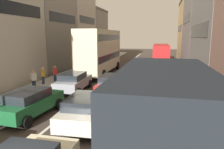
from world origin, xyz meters
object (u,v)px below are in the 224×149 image
removalist_box_truck (163,115)px  sedan_centre_lane_second (86,109)px  bus_far_queue_secondary (161,52)px  wagon_left_lane_second (29,102)px  sedan_left_lane_third (74,81)px  pedestrian_mid_sidewalk (55,73)px  hatchback_centre_lane_third (112,84)px  pedestrian_near_kerb (34,79)px  pedestrian_far_sidewalk (43,75)px  sedan_right_lane_behind_truck (156,92)px  bus_mid_queue_primary (100,50)px

removalist_box_truck → sedan_centre_lane_second: 5.05m
bus_far_queue_secondary → removalist_box_truck: bearing=179.7°
wagon_left_lane_second → sedan_left_lane_third: same height
wagon_left_lane_second → pedestrian_mid_sidewalk: size_ratio=2.66×
sedan_left_lane_third → pedestrian_mid_sidewalk: pedestrian_mid_sidewalk is taller
sedan_centre_lane_second → hatchback_centre_lane_third: same height
sedan_left_lane_third → bus_far_queue_secondary: 22.65m
bus_far_queue_secondary → pedestrian_near_kerb: bus_far_queue_secondary is taller
sedan_centre_lane_second → hatchback_centre_lane_third: bearing=-3.0°
wagon_left_lane_second → hatchback_centre_lane_third: 6.49m
sedan_centre_lane_second → pedestrian_far_sidewalk: 9.84m
sedan_right_lane_behind_truck → pedestrian_far_sidewalk: (-10.06, 3.07, 0.15)m
bus_far_queue_secondary → wagon_left_lane_second: bearing=165.1°
removalist_box_truck → wagon_left_lane_second: bearing=63.9°
bus_mid_queue_primary → pedestrian_near_kerb: bearing=160.4°
removalist_box_truck → pedestrian_mid_sidewalk: removalist_box_truck is taller
sedan_centre_lane_second → hatchback_centre_lane_third: 5.80m
hatchback_centre_lane_third → bus_mid_queue_primary: bearing=20.2°
sedan_left_lane_third → bus_mid_queue_primary: (-0.15, 8.26, 2.03)m
pedestrian_mid_sidewalk → pedestrian_far_sidewalk: 1.29m
sedan_right_lane_behind_truck → bus_far_queue_secondary: size_ratio=0.42×
removalist_box_truck → sedan_left_lane_third: removalist_box_truck is taller
pedestrian_far_sidewalk → sedan_left_lane_third: bearing=157.2°
sedan_right_lane_behind_truck → pedestrian_far_sidewalk: bearing=69.1°
bus_mid_queue_primary → pedestrian_mid_sidewalk: 6.77m
bus_mid_queue_primary → bus_far_queue_secondary: 15.03m
pedestrian_mid_sidewalk → wagon_left_lane_second: bearing=-137.1°
removalist_box_truck → hatchback_centre_lane_third: 9.77m
sedan_left_lane_third → pedestrian_near_kerb: bearing=96.2°
sedan_centre_lane_second → pedestrian_far_sidewalk: size_ratio=2.64×
removalist_box_truck → pedestrian_near_kerb: (-10.31, 8.64, -1.03)m
wagon_left_lane_second → sedan_right_lane_behind_truck: bearing=-56.7°
removalist_box_truck → pedestrian_mid_sidewalk: 15.22m
sedan_centre_lane_second → pedestrian_near_kerb: (-6.54, 5.50, 0.15)m
bus_mid_queue_primary → sedan_right_lane_behind_truck: bearing=-146.2°
bus_far_queue_secondary → pedestrian_mid_sidewalk: bus_far_queue_secondary is taller
sedan_right_lane_behind_truck → bus_mid_queue_primary: bearing=29.8°
hatchback_centre_lane_third → bus_mid_queue_primary: size_ratio=0.41×
sedan_left_lane_third → sedan_right_lane_behind_truck: bearing=-108.1°
wagon_left_lane_second → pedestrian_near_kerb: size_ratio=2.66×
hatchback_centre_lane_third → sedan_right_lane_behind_truck: 3.73m
wagon_left_lane_second → pedestrian_far_sidewalk: pedestrian_far_sidewalk is taller
removalist_box_truck → hatchback_centre_lane_third: bearing=22.1°
sedan_left_lane_third → hatchback_centre_lane_third: bearing=-95.9°
bus_far_queue_secondary → sedan_centre_lane_second: bearing=172.0°
wagon_left_lane_second → sedan_left_lane_third: size_ratio=1.01×
hatchback_centre_lane_third → wagon_left_lane_second: bearing=146.4°
hatchback_centre_lane_third → bus_mid_queue_primary: bus_mid_queue_primary is taller
sedan_centre_lane_second → pedestrian_far_sidewalk: (-6.70, 7.20, 0.15)m
wagon_left_lane_second → pedestrian_mid_sidewalk: pedestrian_mid_sidewalk is taller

